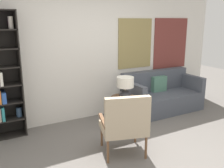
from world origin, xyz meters
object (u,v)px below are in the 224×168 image
Objects in this scene: armchair at (125,122)px; table_lamp at (125,85)px; side_table at (124,100)px; couch at (161,96)px.

table_lamp is at bearing 58.24° from armchair.
table_lamp is at bearing -100.10° from side_table.
armchair is at bearing -120.46° from side_table.
table_lamp reaches higher than couch.
couch is 1.23m from side_table.
couch is 4.28× the size of table_lamp.
armchair is 1.69× the size of side_table.
couch is at bearing 36.53° from armchair.
side_table is (0.58, 0.99, -0.05)m from armchair.
couch is (1.75, 1.30, -0.22)m from armchair.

